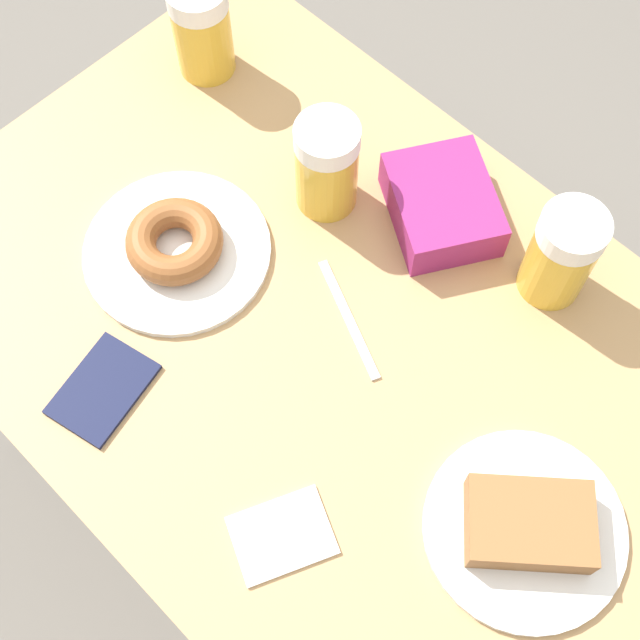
# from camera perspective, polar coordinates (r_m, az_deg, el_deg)

# --- Properties ---
(ground_plane) EXTENTS (8.00, 8.00, 0.00)m
(ground_plane) POSITION_cam_1_polar(r_m,az_deg,el_deg) (1.81, 0.00, -10.09)
(ground_plane) COLOR #666059
(table) EXTENTS (0.74, 1.09, 0.71)m
(table) POSITION_cam_1_polar(r_m,az_deg,el_deg) (1.19, 0.00, -1.68)
(table) COLOR tan
(table) RESTS_ON ground_plane
(plate_with_cake) EXTENTS (0.23, 0.23, 0.05)m
(plate_with_cake) POSITION_cam_1_polar(r_m,az_deg,el_deg) (1.06, 13.11, -12.74)
(plate_with_cake) COLOR white
(plate_with_cake) RESTS_ON table
(plate_with_donut) EXTENTS (0.25, 0.25, 0.05)m
(plate_with_donut) POSITION_cam_1_polar(r_m,az_deg,el_deg) (1.19, -9.22, 4.69)
(plate_with_donut) COLOR white
(plate_with_donut) RESTS_ON table
(beer_mug_left) EXTENTS (0.08, 0.08, 0.15)m
(beer_mug_left) POSITION_cam_1_polar(r_m,az_deg,el_deg) (1.33, -7.56, 17.97)
(beer_mug_left) COLOR gold
(beer_mug_left) RESTS_ON table
(beer_mug_center) EXTENTS (0.08, 0.08, 0.15)m
(beer_mug_center) POSITION_cam_1_polar(r_m,az_deg,el_deg) (1.17, 0.43, 9.87)
(beer_mug_center) COLOR gold
(beer_mug_center) RESTS_ON table
(beer_mug_right) EXTENTS (0.08, 0.08, 0.15)m
(beer_mug_right) POSITION_cam_1_polar(r_m,az_deg,el_deg) (1.14, 15.21, 4.08)
(beer_mug_right) COLOR gold
(beer_mug_right) RESTS_ON table
(napkin_folded) EXTENTS (0.14, 0.12, 0.00)m
(napkin_folded) POSITION_cam_1_polar(r_m,az_deg,el_deg) (1.05, -2.45, -13.60)
(napkin_folded) COLOR white
(napkin_folded) RESTS_ON table
(fork) EXTENTS (0.08, 0.17, 0.00)m
(fork) POSITION_cam_1_polar(r_m,az_deg,el_deg) (1.14, 1.84, 0.09)
(fork) COLOR silver
(fork) RESTS_ON table
(passport_near_edge) EXTENTS (0.14, 0.11, 0.01)m
(passport_near_edge) POSITION_cam_1_polar(r_m,az_deg,el_deg) (1.13, -13.72, -4.32)
(passport_near_edge) COLOR #141938
(passport_near_edge) RESTS_ON table
(blue_pouch) EXTENTS (0.19, 0.20, 0.06)m
(blue_pouch) POSITION_cam_1_polar(r_m,az_deg,el_deg) (1.20, 7.88, 7.25)
(blue_pouch) COLOR #8C2366
(blue_pouch) RESTS_ON table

